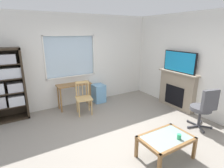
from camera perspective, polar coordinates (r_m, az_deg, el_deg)
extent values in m
cube|color=gray|center=(3.97, 1.64, -17.32)|extent=(5.99, 5.80, 0.02)
cube|color=silver|center=(5.75, -11.25, -1.68)|extent=(4.99, 0.12, 0.88)
cube|color=silver|center=(5.48, -12.44, 18.28)|extent=(4.99, 0.12, 0.59)
cube|color=silver|center=(5.23, -29.71, 6.58)|extent=(1.61, 0.12, 1.23)
cube|color=silver|center=(6.19, 1.92, 9.91)|extent=(1.90, 0.12, 1.23)
cube|color=silver|center=(5.49, -13.36, 8.64)|extent=(1.48, 0.02, 1.23)
cube|color=white|center=(5.53, -12.72, 2.39)|extent=(1.54, 0.06, 0.03)
cube|color=white|center=(5.37, -13.55, 14.92)|extent=(1.54, 0.06, 0.03)
cube|color=white|center=(5.24, -20.87, 7.68)|extent=(0.03, 0.06, 1.23)
cube|color=white|center=(5.69, -5.96, 9.25)|extent=(0.03, 0.06, 1.23)
cube|color=silver|center=(5.22, 26.33, 5.44)|extent=(0.12, 5.00, 2.70)
cube|color=#2D2319|center=(5.10, -26.41, 0.16)|extent=(0.05, 0.38, 1.83)
cube|color=#2D2319|center=(5.39, -29.74, -9.63)|extent=(0.90, 0.38, 0.05)
cube|color=#2D2319|center=(5.27, -31.17, -0.03)|extent=(0.90, 0.02, 1.83)
cube|color=#2D2319|center=(5.25, -30.29, -6.12)|extent=(0.85, 0.36, 0.02)
cube|color=#2D2319|center=(5.14, -30.85, -2.43)|extent=(0.85, 0.36, 0.02)
cube|color=#2D2319|center=(5.05, -31.44, 1.40)|extent=(0.85, 0.36, 0.02)
cube|color=#2D2319|center=(4.99, -32.04, 5.35)|extent=(0.85, 0.36, 0.02)
cube|color=silver|center=(5.20, -28.29, -4.45)|extent=(0.36, 0.33, 0.25)
cube|color=#B2B2BC|center=(5.10, -28.61, -0.78)|extent=(0.34, 0.30, 0.22)
cube|color=silver|center=(5.01, -31.52, 2.91)|extent=(0.77, 0.27, 0.25)
cube|color=olive|center=(5.29, -12.13, -0.11)|extent=(0.98, 0.38, 0.03)
cylinder|color=olive|center=(5.16, -16.02, -5.13)|extent=(0.04, 0.04, 0.71)
cylinder|color=olive|center=(5.43, -7.00, -3.52)|extent=(0.04, 0.04, 0.71)
cylinder|color=olive|center=(5.42, -16.81, -4.16)|extent=(0.04, 0.04, 0.71)
cylinder|color=olive|center=(5.67, -8.15, -2.68)|extent=(0.04, 0.04, 0.71)
cube|color=tan|center=(4.91, -9.00, -4.59)|extent=(0.49, 0.47, 0.04)
cylinder|color=tan|center=(4.83, -10.49, -8.05)|extent=(0.04, 0.04, 0.43)
cylinder|color=tan|center=(4.88, -6.53, -7.57)|extent=(0.04, 0.04, 0.43)
cylinder|color=tan|center=(5.12, -11.11, -6.63)|extent=(0.04, 0.04, 0.43)
cylinder|color=tan|center=(5.17, -7.38, -6.20)|extent=(0.04, 0.04, 0.43)
cylinder|color=tan|center=(4.96, -11.40, -1.75)|extent=(0.04, 0.04, 0.45)
cylinder|color=tan|center=(5.01, -7.57, -1.35)|extent=(0.04, 0.04, 0.45)
cube|color=tan|center=(4.93, -9.58, 0.61)|extent=(0.36, 0.10, 0.06)
cylinder|color=tan|center=(4.98, -10.64, -2.00)|extent=(0.02, 0.02, 0.35)
cylinder|color=tan|center=(4.99, -9.46, -1.87)|extent=(0.02, 0.02, 0.35)
cylinder|color=tan|center=(5.01, -8.28, -1.75)|extent=(0.02, 0.02, 0.35)
cube|color=#72ADDB|center=(5.76, -4.30, -2.95)|extent=(0.35, 0.40, 0.57)
cube|color=gray|center=(5.58, 20.05, -2.01)|extent=(0.18, 1.16, 1.05)
cube|color=black|center=(5.55, 19.28, -3.51)|extent=(0.03, 0.64, 0.58)
cube|color=gray|center=(5.43, 20.47, 3.42)|extent=(0.26, 1.26, 0.04)
cube|color=black|center=(5.37, 20.80, 6.67)|extent=(0.05, 1.04, 0.59)
cube|color=#198CCC|center=(5.35, 20.61, 6.66)|extent=(0.01, 0.99, 0.54)
cylinder|color=#4C4C51|center=(4.66, 26.59, -6.99)|extent=(0.48, 0.48, 0.09)
cube|color=#4C4C51|center=(4.42, 28.94, -4.65)|extent=(0.41, 0.18, 0.48)
cylinder|color=#38383D|center=(4.75, 26.22, -9.66)|extent=(0.06, 0.06, 0.42)
cube|color=#38383D|center=(4.76, 24.61, -12.26)|extent=(0.28, 0.11, 0.03)
cylinder|color=#38383D|center=(4.67, 23.26, -12.67)|extent=(0.05, 0.05, 0.05)
cube|color=#38383D|center=(4.73, 26.57, -12.68)|extent=(0.18, 0.26, 0.03)
cylinder|color=#38383D|center=(4.62, 27.28, -13.54)|extent=(0.05, 0.05, 0.05)
cube|color=#38383D|center=(4.86, 27.57, -12.01)|extent=(0.21, 0.24, 0.03)
cylinder|color=#38383D|center=(4.89, 29.21, -12.17)|extent=(0.05, 0.05, 0.05)
cube|color=#38383D|center=(4.97, 26.27, -11.23)|extent=(0.27, 0.14, 0.03)
cylinder|color=#38383D|center=(5.09, 26.61, -10.65)|extent=(0.05, 0.05, 0.05)
cube|color=#38383D|center=(4.90, 24.48, -11.37)|extent=(0.05, 0.28, 0.03)
cylinder|color=#38383D|center=(4.97, 23.09, -10.89)|extent=(0.05, 0.05, 0.05)
cube|color=#8C9E99|center=(3.38, 16.97, -16.11)|extent=(0.81, 0.51, 0.02)
cube|color=brown|center=(3.25, 20.75, -18.33)|extent=(0.91, 0.05, 0.05)
cube|color=brown|center=(3.55, 13.54, -14.43)|extent=(0.91, 0.05, 0.05)
cube|color=brown|center=(3.13, 11.29, -18.94)|extent=(0.05, 0.61, 0.05)
cube|color=brown|center=(3.69, 21.63, -13.99)|extent=(0.05, 0.61, 0.05)
cube|color=brown|center=(3.10, 14.82, -24.48)|extent=(0.05, 0.05, 0.37)
cube|color=brown|center=(3.67, 24.87, -18.48)|extent=(0.05, 0.05, 0.37)
cube|color=brown|center=(3.42, 7.77, -19.64)|extent=(0.05, 0.05, 0.37)
cube|color=brown|center=(3.94, 18.01, -15.10)|extent=(0.05, 0.05, 0.37)
cylinder|color=#33B770|center=(3.37, 20.69, -15.50)|extent=(0.07, 0.07, 0.09)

